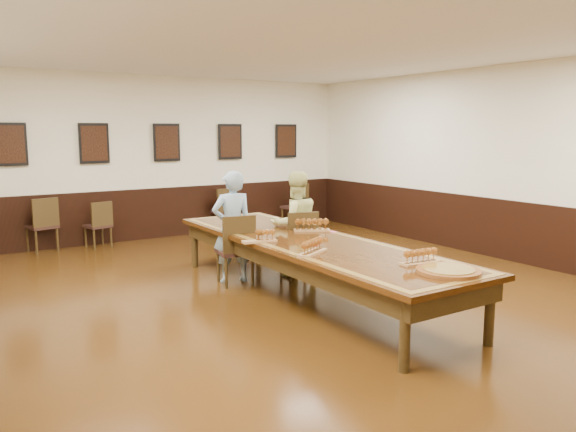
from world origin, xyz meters
TOP-DOWN VIEW (x-y plane):
  - floor at (0.00, 0.00)m, footprint 8.00×10.00m
  - ceiling at (0.00, 0.00)m, footprint 8.00×10.00m
  - wall_back at (0.00, 5.01)m, footprint 8.00×0.02m
  - wall_right at (4.01, 0.00)m, footprint 0.02×10.00m
  - chair_man at (-0.50, 1.10)m, footprint 0.54×0.58m
  - chair_woman at (0.45, 0.93)m, footprint 0.56×0.59m
  - spare_chair_a at (-2.41, 4.83)m, footprint 0.56×0.59m
  - spare_chair_b at (-1.47, 4.68)m, footprint 0.49×0.52m
  - spare_chair_c at (1.13, 4.82)m, footprint 0.46×0.50m
  - spare_chair_d at (2.75, 4.53)m, footprint 0.56×0.59m
  - person_man at (-0.48, 1.20)m, footprint 0.63×0.47m
  - person_woman at (0.47, 1.03)m, footprint 0.88×0.74m
  - pink_phone at (0.60, 0.31)m, footprint 0.10×0.14m
  - wainscoting at (0.00, 0.00)m, footprint 8.00×10.00m
  - conference_table at (0.00, 0.00)m, footprint 1.40×5.00m
  - posters at (0.00, 4.94)m, footprint 6.14×0.04m
  - flight_a at (-0.56, 0.23)m, footprint 0.45×0.22m
  - flight_b at (0.39, 0.50)m, footprint 0.50×0.37m
  - flight_c at (-0.43, -0.69)m, footprint 0.49×0.35m
  - flight_d at (0.24, -1.69)m, footprint 0.46×0.18m
  - red_plate_grp at (-0.15, -0.23)m, footprint 0.20×0.20m
  - carved_platter at (0.20, -2.10)m, footprint 0.81×0.81m

SIDE VIEW (x-z plane):
  - floor at x=0.00m, z-range -0.02..0.00m
  - spare_chair_b at x=-1.47m, z-range 0.00..0.86m
  - spare_chair_c at x=1.13m, z-range 0.00..0.95m
  - spare_chair_a at x=-2.41m, z-range 0.00..0.97m
  - spare_chair_d at x=2.75m, z-range 0.00..0.98m
  - chair_woman at x=0.45m, z-range 0.00..0.99m
  - chair_man at x=-0.50m, z-range 0.00..0.99m
  - wainscoting at x=0.00m, z-range 0.00..1.00m
  - conference_table at x=0.00m, z-range 0.23..0.99m
  - pink_phone at x=0.60m, z-range 0.75..0.76m
  - red_plate_grp at x=-0.15m, z-range 0.75..0.77m
  - carved_platter at x=0.20m, z-range 0.75..0.80m
  - person_woman at x=0.47m, z-range 0.00..1.55m
  - person_man at x=-0.48m, z-range 0.00..1.59m
  - flight_a at x=-0.56m, z-range 0.74..0.91m
  - flight_d at x=0.24m, z-range 0.74..0.91m
  - flight_c at x=-0.43m, z-range 0.74..0.92m
  - flight_b at x=0.39m, z-range 0.74..0.93m
  - wall_back at x=0.00m, z-range 0.00..3.20m
  - wall_right at x=4.01m, z-range 0.00..3.20m
  - posters at x=0.00m, z-range 1.53..2.27m
  - ceiling at x=0.00m, z-range 3.20..3.22m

